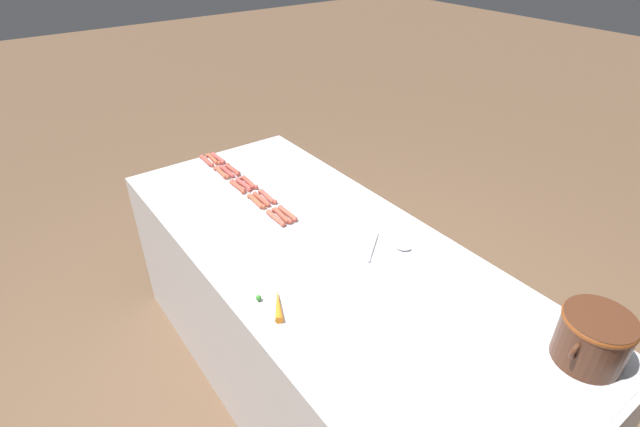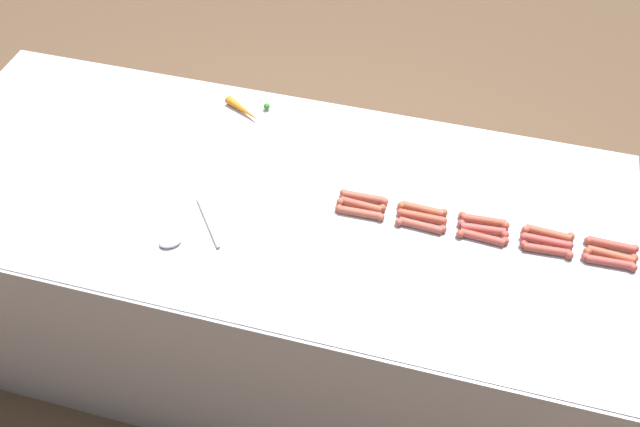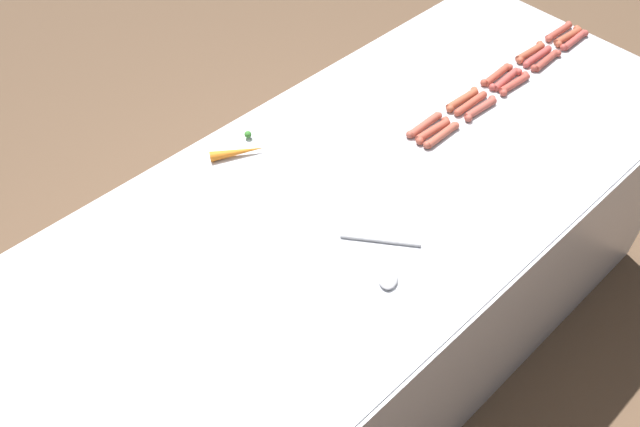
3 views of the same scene
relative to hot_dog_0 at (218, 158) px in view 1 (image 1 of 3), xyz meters
name	(u,v)px [view 1 (image 1 of 3)]	position (x,y,z in m)	size (l,w,h in m)	color
ground_plane	(324,381)	(0.01, 1.08, -0.90)	(20.00, 20.00, 0.00)	brown
griddle_counter	(325,322)	(0.01, 1.08, -0.46)	(1.01, 2.38, 0.89)	#BCBCC1
hot_dog_0	(218,158)	(0.00, 0.00, 0.00)	(0.03, 0.16, 0.03)	#B54941
hot_dog_1	(233,169)	(0.00, 0.18, 0.00)	(0.03, 0.16, 0.03)	#AC463A
hot_dog_2	(249,182)	(0.00, 0.37, 0.00)	(0.03, 0.16, 0.03)	#B5483C
hot_dog_3	(267,197)	(0.00, 0.56, 0.00)	(0.03, 0.16, 0.03)	#B24F41
hot_dog_4	(287,213)	(0.00, 0.76, 0.00)	(0.03, 0.16, 0.03)	#B0523F
hot_dog_5	(213,159)	(0.03, 0.00, 0.00)	(0.04, 0.16, 0.03)	#B15138
hot_dog_6	(227,171)	(0.03, 0.18, 0.00)	(0.03, 0.16, 0.03)	#B54641
hot_dog_7	(244,184)	(0.03, 0.37, 0.00)	(0.04, 0.16, 0.03)	#B74841
hot_dog_8	(261,199)	(0.03, 0.57, 0.00)	(0.03, 0.16, 0.03)	#B14B38
hot_dog_9	(282,216)	(0.03, 0.76, 0.00)	(0.03, 0.16, 0.03)	#B04D3A
hot_dog_10	(207,161)	(0.07, -0.01, 0.00)	(0.03, 0.16, 0.03)	#AF4A3C
hot_dog_11	(221,173)	(0.07, 0.18, 0.00)	(0.03, 0.16, 0.03)	#AE5138
hot_dog_12	(238,186)	(0.07, 0.38, 0.00)	(0.03, 0.16, 0.03)	#B24B38
hot_dog_13	(256,201)	(0.07, 0.57, 0.00)	(0.03, 0.16, 0.03)	#AF5338
hot_dog_14	(276,218)	(0.07, 0.76, 0.00)	(0.03, 0.16, 0.03)	#B05341
bean_pot	(594,336)	(-0.32, 2.08, 0.09)	(0.28, 0.23, 0.19)	#472616
serving_spoon	(393,247)	(-0.23, 1.26, 0.00)	(0.24, 0.20, 0.02)	#B7B7BC
carrot	(277,304)	(0.38, 1.27, 0.00)	(0.11, 0.17, 0.03)	orange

